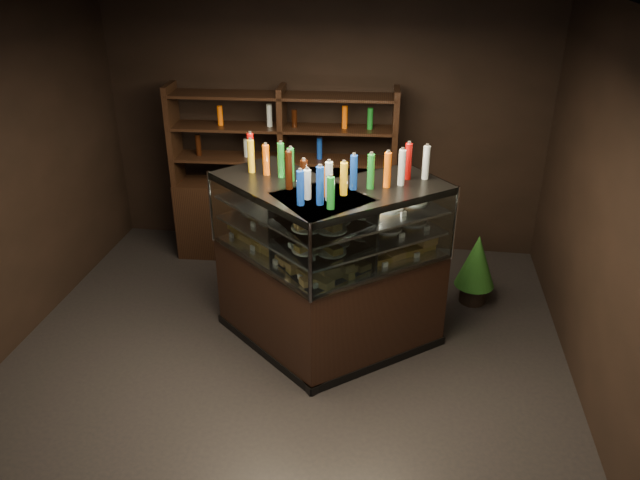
# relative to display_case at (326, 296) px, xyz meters

# --- Properties ---
(ground) EXTENTS (5.00, 5.00, 0.00)m
(ground) POSITION_rel_display_case_xyz_m (-0.33, -0.34, -0.52)
(ground) COLOR black
(ground) RESTS_ON ground
(room_shell) EXTENTS (5.02, 5.02, 3.01)m
(room_shell) POSITION_rel_display_case_xyz_m (-0.33, -0.34, 1.42)
(room_shell) COLOR black
(room_shell) RESTS_ON ground
(display_case) EXTENTS (2.19, 1.50, 1.58)m
(display_case) POSITION_rel_display_case_xyz_m (0.00, 0.00, 0.00)
(display_case) COLOR black
(display_case) RESTS_ON ground
(food_display) EXTENTS (1.76, 0.99, 0.48)m
(food_display) POSITION_rel_display_case_xyz_m (-0.00, -0.01, 0.66)
(food_display) COLOR #B08A3F
(food_display) RESTS_ON display_case
(bottles_top) EXTENTS (1.58, 0.84, 0.30)m
(bottles_top) POSITION_rel_display_case_xyz_m (0.00, 0.00, 1.19)
(bottles_top) COLOR #B20C0A
(bottles_top) RESTS_ON display_case
(potted_conifer) EXTENTS (0.40, 0.40, 0.86)m
(potted_conifer) POSITION_rel_display_case_xyz_m (1.41, 0.97, -0.03)
(potted_conifer) COLOR black
(potted_conifer) RESTS_ON ground
(back_shelving) EXTENTS (2.50, 0.56, 2.00)m
(back_shelving) POSITION_rel_display_case_xyz_m (-0.71, 1.71, 0.08)
(back_shelving) COLOR black
(back_shelving) RESTS_ON ground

